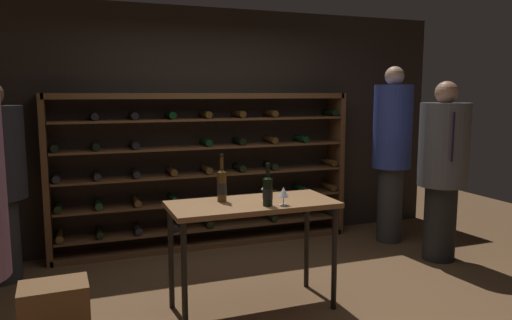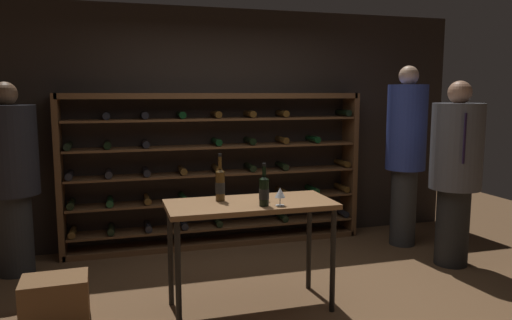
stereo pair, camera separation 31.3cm
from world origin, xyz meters
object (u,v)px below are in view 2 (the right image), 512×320
Objects in this scene: wine_bottle_green_slim at (264,191)px; wine_glass_stemmed_right at (280,193)px; wine_bottle_black_capsule at (220,184)px; wine_glass_stemmed_left at (264,187)px; person_guest_blue_shirt at (406,147)px; person_bystander_red_print at (456,166)px; wine_rack at (215,171)px; person_guest_khaki at (10,171)px; wine_crate at (55,300)px; tasting_table at (250,214)px.

wine_bottle_green_slim reaches higher than wine_glass_stemmed_right.
wine_glass_stemmed_left is (0.33, -0.10, -0.02)m from wine_bottle_black_capsule.
wine_bottle_green_slim reaches higher than wine_glass_stemmed_left.
person_bystander_red_print is (0.10, -0.72, -0.12)m from person_guest_blue_shirt.
wine_rack is 1.89m from wine_bottle_green_slim.
person_bystander_red_print is at bearing -26.86° from person_guest_khaki.
wine_glass_stemmed_right is (2.14, -1.57, -0.02)m from person_guest_khaki.
person_guest_blue_shirt reaches higher than wine_glass_stemmed_left.
wine_glass_stemmed_left is at bearing -88.73° from wine_rack.
person_bystander_red_print is at bearing 16.34° from wine_glass_stemmed_right.
wine_rack is at bearing 125.00° from person_bystander_red_print.
wine_bottle_black_capsule is at bearing -50.02° from person_guest_khaki.
wine_crate is 1.27× the size of wine_bottle_black_capsule.
wine_glass_stemmed_right reaches higher than wine_crate.
person_bystander_red_print is at bearing 10.38° from tasting_table.
person_guest_khaki reaches higher than wine_rack.
wine_bottle_green_slim is (-2.17, -0.57, -0.01)m from person_bystander_red_print.
wine_crate is 1.78m from wine_bottle_green_slim.
person_guest_khaki is at bearing 143.39° from person_bystander_red_print.
person_bystander_red_print is 4.89× the size of wine_bottle_black_capsule.
wine_glass_stemmed_right is (0.40, -0.30, -0.04)m from wine_bottle_black_capsule.
person_bystander_red_print is at bearing 10.93° from wine_glass_stemmed_left.
person_bystander_red_print is 2.24m from wine_bottle_green_slim.
wine_bottle_green_slim is at bearing 171.08° from person_bystander_red_print.
person_guest_khaki is (-2.03, -0.35, 0.14)m from wine_rack.
wine_glass_stemmed_left reaches higher than tasting_table.
wine_rack reaches higher than wine_glass_stemmed_left.
person_bystander_red_print is at bearing 7.11° from wine_bottle_black_capsule.
person_guest_khaki reaches higher than wine_glass_stemmed_left.
wine_rack is at bearing 103.74° from person_guest_blue_shirt.
wine_rack is 1.66× the size of person_guest_blue_shirt.
wine_glass_stemmed_left is (0.04, -1.73, 0.14)m from wine_rack.
wine_bottle_black_capsule is at bearing 136.95° from wine_bottle_green_slim.
tasting_table is 0.65× the size of person_guest_blue_shirt.
tasting_table is 2.44m from person_guest_blue_shirt.
wine_glass_stemmed_left is at bearing 167.30° from person_bystander_red_print.
person_guest_khaki reaches higher than tasting_table.
wine_rack is at bearing 79.83° from wine_bottle_black_capsule.
person_guest_blue_shirt is 2.32m from wine_glass_stemmed_left.
person_bystander_red_print is 3.82m from wine_crate.
wine_glass_stemmed_right is 0.20m from wine_glass_stemmed_left.
wine_rack is 2.16m from person_guest_blue_shirt.
wine_bottle_green_slim is at bearing -43.05° from wine_bottle_black_capsule.
wine_rack is 2.54m from person_bystander_red_print.
wine_bottle_green_slim reaches higher than tasting_table.
person_guest_khaki is at bearing 143.80° from wine_glass_stemmed_right.
wine_rack is 1.83× the size of person_bystander_red_print.
person_guest_khaki is 13.07× the size of wine_glass_stemmed_right.
wine_bottle_green_slim is at bearing 164.74° from wine_glass_stemmed_right.
wine_bottle_green_slim is 0.12m from wine_glass_stemmed_right.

